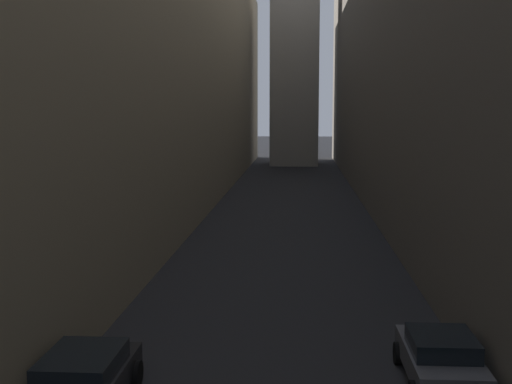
# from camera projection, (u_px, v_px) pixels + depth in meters

# --- Properties ---
(ground_plane) EXTENTS (264.00, 264.00, 0.00)m
(ground_plane) POSITION_uv_depth(u_px,v_px,m) (288.00, 219.00, 43.75)
(ground_plane) COLOR #232326
(building_block_left) EXTENTS (14.80, 108.00, 22.24)m
(building_block_left) POSITION_uv_depth(u_px,v_px,m) (99.00, 50.00, 45.18)
(building_block_left) COLOR gray
(building_block_left) RESTS_ON ground
(building_block_right) EXTENTS (10.38, 108.00, 25.47)m
(building_block_right) POSITION_uv_depth(u_px,v_px,m) (454.00, 22.00, 43.47)
(building_block_right) COLOR #60594F
(building_block_right) RESTS_ON ground
(parked_car_left_third) EXTENTS (2.07, 4.42, 1.42)m
(parked_car_left_third) POSITION_uv_depth(u_px,v_px,m) (82.00, 380.00, 15.86)
(parked_car_left_third) COLOR black
(parked_car_left_third) RESTS_ON ground
(parked_car_right_far) EXTENTS (1.98, 3.97, 1.40)m
(parked_car_right_far) POSITION_uv_depth(u_px,v_px,m) (441.00, 358.00, 17.36)
(parked_car_right_far) COLOR #4C4C51
(parked_car_right_far) RESTS_ON ground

